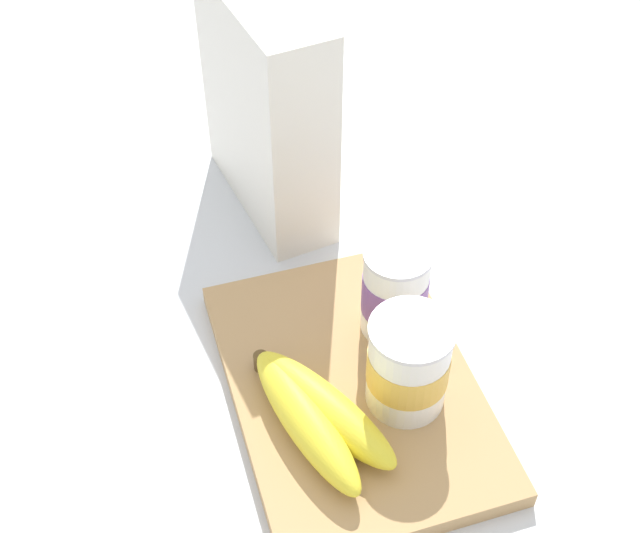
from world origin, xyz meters
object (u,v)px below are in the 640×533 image
(cereal_box, at_px, (266,106))
(yogurt_cup_front, at_px, (395,291))
(banana_bunch, at_px, (315,414))
(cutting_board, at_px, (352,387))
(yogurt_cup_back, at_px, (408,364))

(cereal_box, xyz_separation_m, yogurt_cup_front, (0.24, 0.06, -0.06))
(cereal_box, xyz_separation_m, banana_bunch, (0.33, -0.05, -0.09))
(cutting_board, bearing_deg, yogurt_cup_back, 52.30)
(cereal_box, height_order, banana_bunch, cereal_box)
(cereal_box, bearing_deg, cutting_board, 171.88)
(cereal_box, relative_size, yogurt_cup_back, 2.66)
(cereal_box, distance_m, banana_bunch, 0.34)
(cutting_board, relative_size, yogurt_cup_front, 3.13)
(cutting_board, distance_m, yogurt_cup_front, 0.10)
(banana_bunch, bearing_deg, cutting_board, 127.95)
(cereal_box, bearing_deg, yogurt_cup_back, 178.76)
(cutting_board, bearing_deg, cereal_box, -179.75)
(cutting_board, height_order, yogurt_cup_front, yogurt_cup_front)
(cutting_board, bearing_deg, banana_bunch, -52.05)
(yogurt_cup_front, bearing_deg, banana_bunch, -49.70)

